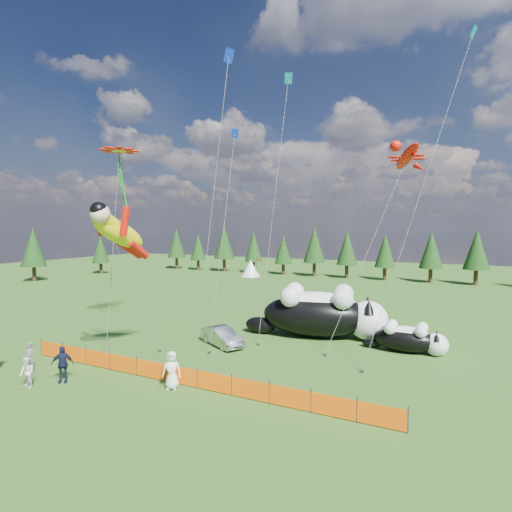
% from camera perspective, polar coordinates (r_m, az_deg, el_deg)
% --- Properties ---
extents(ground, '(160.00, 160.00, 0.00)m').
position_cam_1_polar(ground, '(24.32, -6.20, -15.49)').
color(ground, black).
rests_on(ground, ground).
extents(safety_fence, '(22.06, 0.06, 1.10)m').
position_cam_1_polar(safety_fence, '(21.83, -10.62, -16.44)').
color(safety_fence, '#262626').
rests_on(safety_fence, ground).
extents(tree_line, '(90.00, 4.00, 8.00)m').
position_cam_1_polar(tree_line, '(65.61, 15.42, 0.27)').
color(tree_line, black).
rests_on(tree_line, ground).
extents(festival_tents, '(50.00, 3.20, 2.80)m').
position_cam_1_polar(festival_tents, '(59.69, 24.87, -2.82)').
color(festival_tents, white).
rests_on(festival_tents, ground).
extents(cat_large, '(10.59, 5.42, 3.86)m').
position_cam_1_polar(cat_large, '(30.33, 9.47, -7.98)').
color(cat_large, black).
rests_on(cat_large, ground).
extents(cat_small, '(5.40, 1.94, 1.95)m').
position_cam_1_polar(cat_small, '(28.37, 21.00, -10.92)').
color(cat_small, black).
rests_on(cat_small, ground).
extents(car, '(4.05, 3.05, 1.28)m').
position_cam_1_polar(car, '(28.18, -4.90, -11.38)').
color(car, '#ABABB0').
rests_on(car, ground).
extents(spectator_a, '(0.72, 0.61, 1.69)m').
position_cam_1_polar(spectator_a, '(26.44, -29.62, -12.47)').
color(spectator_a, slate).
rests_on(spectator_a, ground).
extents(spectator_b, '(0.82, 0.54, 1.59)m').
position_cam_1_polar(spectator_b, '(24.02, -29.91, -14.26)').
color(spectator_b, white).
rests_on(spectator_b, ground).
extents(spectator_c, '(1.25, 1.14, 1.93)m').
position_cam_1_polar(spectator_c, '(23.98, -25.94, -13.72)').
color(spectator_c, '#121A33').
rests_on(spectator_c, ground).
extents(spectator_e, '(1.11, 0.95, 1.92)m').
position_cam_1_polar(spectator_e, '(21.31, -11.95, -15.67)').
color(spectator_e, white).
rests_on(spectator_e, ground).
extents(superhero_kite, '(4.27, 5.21, 9.96)m').
position_cam_1_polar(superhero_kite, '(24.57, -18.99, 3.17)').
color(superhero_kite, '#D6CC0B').
rests_on(superhero_kite, ground).
extents(gecko_kite, '(6.23, 10.84, 15.84)m').
position_cam_1_polar(gecko_kite, '(32.51, 20.77, 13.12)').
color(gecko_kite, red).
rests_on(gecko_kite, ground).
extents(flower_kite, '(5.55, 7.03, 15.25)m').
position_cam_1_polar(flower_kite, '(32.01, -18.96, 13.78)').
color(flower_kite, red).
rests_on(flower_kite, ground).
extents(diamond_kite_a, '(1.67, 6.03, 16.33)m').
position_cam_1_polar(diamond_kite_a, '(31.10, -3.20, 15.65)').
color(diamond_kite_a, '#0B2CAE').
rests_on(diamond_kite_a, ground).
extents(diamond_kite_b, '(5.39, 7.65, 22.05)m').
position_cam_1_polar(diamond_kite_b, '(30.71, 27.78, 24.02)').
color(diamond_kite_b, '#0B758C').
rests_on(diamond_kite_b, ground).
extents(diamond_kite_c, '(2.00, 1.53, 17.19)m').
position_cam_1_polar(diamond_kite_c, '(21.46, -4.31, 23.70)').
color(diamond_kite_c, '#0B2CAE').
rests_on(diamond_kite_c, ground).
extents(diamond_kite_d, '(1.11, 6.16, 20.94)m').
position_cam_1_polar(diamond_kite_d, '(33.89, 4.48, 22.65)').
color(diamond_kite_d, '#0B758C').
rests_on(diamond_kite_d, ground).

